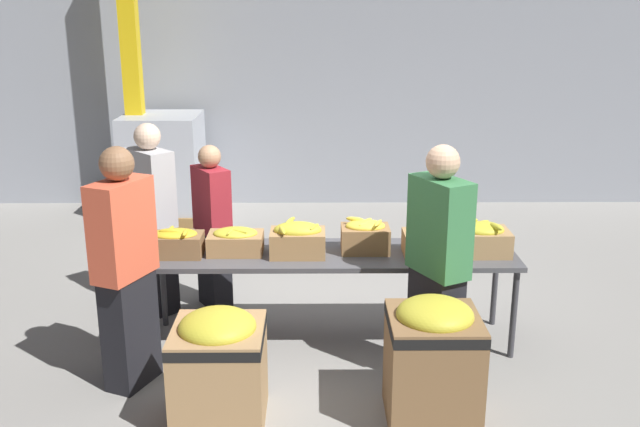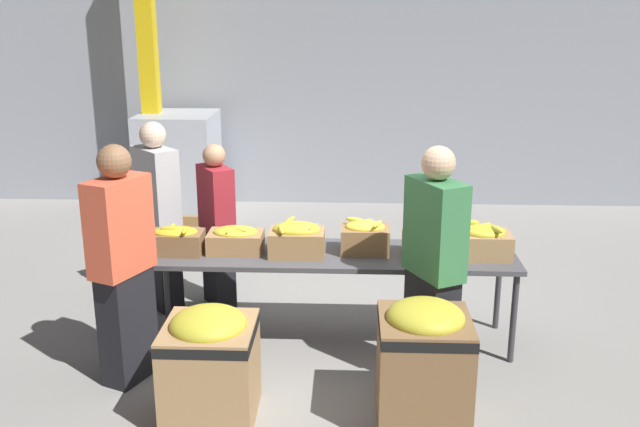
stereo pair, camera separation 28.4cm
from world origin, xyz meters
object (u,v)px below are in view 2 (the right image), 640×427
Objects in this scene: banana_box_1 at (235,239)px; support_pillar at (149,62)px; banana_box_0 at (176,240)px; pallet_stack_0 at (179,166)px; volunteer_0 at (433,269)px; donation_bin_1 at (424,360)px; donation_bin_0 at (210,361)px; volunteer_1 at (158,218)px; banana_box_2 at (297,238)px; banana_box_3 at (365,236)px; volunteer_2 at (217,227)px; sorting_table at (330,259)px; banana_box_4 at (427,243)px; volunteer_3 at (123,267)px; banana_box_5 at (484,241)px.

support_pillar reaches higher than banana_box_1.
banana_box_0 is 3.76m from pallet_stack_0.
volunteer_0 is 0.45× the size of support_pillar.
pallet_stack_0 is at bearing 119.85° from donation_bin_1.
volunteer_1 is at bearing 113.82° from donation_bin_0.
banana_box_2 is 0.55m from banana_box_3.
pallet_stack_0 is at bearing 105.45° from donation_bin_0.
banana_box_2 is 1.52m from donation_bin_1.
banana_box_0 is 0.97m from banana_box_2.
banana_box_1 is at bearing -11.56° from volunteer_2.
banana_box_0 is at bearing -72.43° from support_pillar.
banana_box_3 is at bearing 8.59° from volunteer_0.
sorting_table is 1.38m from donation_bin_1.
volunteer_2 is at bearing 156.96° from banana_box_4.
banana_box_3 is 1.95m from volunteer_1.
banana_box_2 is at bearing -63.52° from pallet_stack_0.
volunteer_1 is at bearing 27.63° from volunteer_3.
volunteer_2 reaches higher than banana_box_4.
banana_box_1 is 0.98m from volunteer_3.
banana_box_3 is at bearing 170.10° from banana_box_4.
volunteer_0 is at bearing -15.73° from banana_box_0.
banana_box_5 is at bearing 32.93° from volunteer_1.
volunteer_2 reaches higher than banana_box_0.
banana_box_1 is 0.79m from volunteer_2.
banana_box_3 is 4.29m from pallet_stack_0.
banana_box_1 is at bearing -65.74° from support_pillar.
banana_box_2 is 0.25× the size of volunteer_1.
volunteer_3 reaches higher than banana_box_0.
banana_box_0 is 0.82m from volunteer_2.
banana_box_3 is (1.05, 0.03, 0.03)m from banana_box_1.
volunteer_3 is (-0.42, -1.40, 0.13)m from volunteer_2.
banana_box_0 is 1.52m from banana_box_3.
donation_bin_0 is at bearing -101.49° from volunteer_3.
donation_bin_0 is (-1.05, -1.21, -0.49)m from banana_box_3.
banana_box_2 is (0.50, -0.05, 0.03)m from banana_box_1.
donation_bin_0 is (-0.76, -1.18, -0.31)m from sorting_table.
banana_box_5 is at bearing -1.45° from sorting_table.
banana_box_1 is at bearing 40.28° from volunteer_0.
banana_box_4 is 0.48× the size of donation_bin_0.
volunteer_0 is at bearing -22.10° from banana_box_1.
banana_box_2 reaches higher than banana_box_5.
volunteer_1 is 3.01m from pallet_stack_0.
volunteer_0 reaches higher than donation_bin_0.
support_pillar is 2.95× the size of pallet_stack_0.
sorting_table is 1.97× the size of volunteer_2.
support_pillar reaches higher than donation_bin_1.
volunteer_0 is (-0.46, -0.59, -0.02)m from banana_box_5.
banana_box_0 is at bearing -177.16° from sorting_table.
donation_bin_0 is at bearing -19.65° from volunteer_1.
volunteer_0 is at bearing 79.31° from donation_bin_1.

